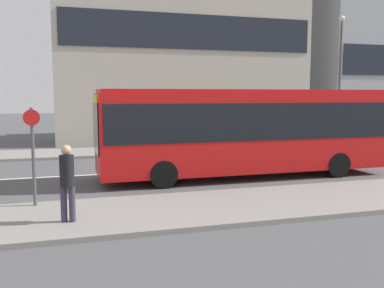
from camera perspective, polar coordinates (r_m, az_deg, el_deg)
name	(u,v)px	position (r m, az deg, el deg)	size (l,w,h in m)	color
ground_plane	(166,171)	(17.90, -3.48, -3.61)	(120.00, 120.00, 0.00)	#4F4F51
sidewalk_near	(217,207)	(12.02, 3.34, -8.38)	(44.00, 3.50, 0.13)	gray
sidewalk_far	(141,151)	(23.95, -6.87, -0.89)	(44.00, 3.50, 0.13)	gray
lane_centerline	(166,171)	(17.90, -3.48, -3.59)	(41.80, 0.16, 0.01)	silver
city_bus	(244,127)	(16.52, 6.92, 2.26)	(11.13, 2.58, 3.36)	red
parked_car_0	(381,138)	(27.27, 23.92, 0.77)	(4.01, 1.69, 1.43)	black
pedestrian_near_stop	(67,178)	(10.62, -16.32, -4.37)	(0.34, 0.34, 1.86)	#383347
bus_stop_sign	(33,149)	(12.39, -20.45, -0.61)	(0.44, 0.12, 2.70)	#4C4C51
street_lamp	(340,68)	(27.28, 19.14, 9.53)	(0.36, 0.36, 7.64)	#4C4C51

